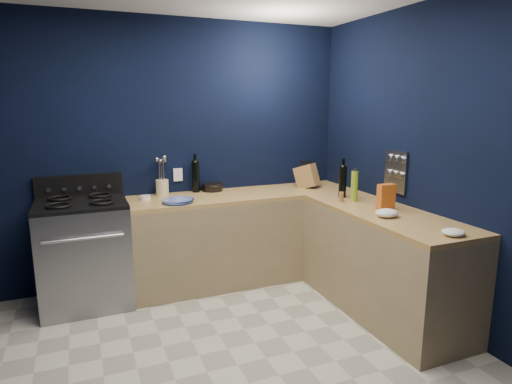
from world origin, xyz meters
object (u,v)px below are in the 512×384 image
knife_block (307,176)px  utensil_crock (162,187)px  gas_range (85,255)px  plate_stack (178,201)px  crouton_bag (386,197)px

knife_block → utensil_crock: bearing=140.9°
utensil_crock → knife_block: size_ratio=0.65×
gas_range → plate_stack: bearing=-10.6°
utensil_crock → crouton_bag: size_ratio=0.71×
gas_range → utensil_crock: (0.75, 0.23, 0.52)m
gas_range → utensil_crock: utensil_crock is taller
utensil_crock → crouton_bag: crouton_bag is taller
knife_block → gas_range: bearing=149.1°
plate_stack → utensil_crock: utensil_crock is taller
gas_range → plate_stack: 0.95m
plate_stack → knife_block: knife_block is taller
plate_stack → utensil_crock: 0.40m
plate_stack → crouton_bag: (1.60, -0.91, 0.09)m
knife_block → crouton_bag: (0.16, -1.11, -0.01)m
plate_stack → knife_block: (1.44, 0.20, 0.10)m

